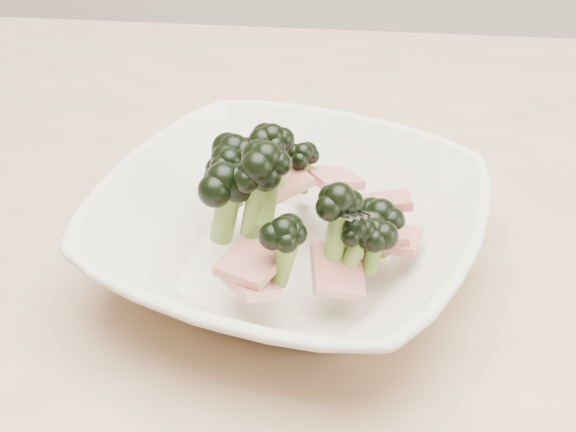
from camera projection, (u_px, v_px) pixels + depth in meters
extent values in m
cube|color=tan|center=(337.00, 240.00, 0.67)|extent=(1.20, 0.80, 0.04)
imported|color=beige|center=(288.00, 234.00, 0.59)|extent=(0.35, 0.35, 0.07)
cylinder|color=olive|center=(232.00, 190.00, 0.59)|extent=(0.02, 0.02, 0.04)
ellipsoid|color=black|center=(230.00, 161.00, 0.58)|extent=(0.03, 0.03, 0.03)
cylinder|color=olive|center=(379.00, 237.00, 0.58)|extent=(0.02, 0.02, 0.03)
ellipsoid|color=black|center=(381.00, 214.00, 0.56)|extent=(0.04, 0.04, 0.03)
cylinder|color=olive|center=(226.00, 214.00, 0.56)|extent=(0.03, 0.02, 0.05)
ellipsoid|color=black|center=(224.00, 180.00, 0.54)|extent=(0.04, 0.04, 0.03)
cylinder|color=olive|center=(225.00, 196.00, 0.61)|extent=(0.02, 0.02, 0.04)
ellipsoid|color=black|center=(223.00, 170.00, 0.59)|extent=(0.04, 0.04, 0.03)
cylinder|color=olive|center=(273.00, 165.00, 0.59)|extent=(0.02, 0.01, 0.04)
ellipsoid|color=black|center=(272.00, 137.00, 0.57)|extent=(0.03, 0.03, 0.03)
cylinder|color=olive|center=(303.00, 174.00, 0.62)|extent=(0.01, 0.02, 0.03)
ellipsoid|color=black|center=(303.00, 153.00, 0.61)|extent=(0.03, 0.03, 0.02)
cylinder|color=olive|center=(373.00, 253.00, 0.55)|extent=(0.02, 0.02, 0.03)
ellipsoid|color=black|center=(374.00, 231.00, 0.54)|extent=(0.03, 0.03, 0.02)
cylinder|color=olive|center=(284.00, 263.00, 0.53)|extent=(0.02, 0.02, 0.05)
ellipsoid|color=black|center=(284.00, 231.00, 0.51)|extent=(0.03, 0.03, 0.03)
cylinder|color=olive|center=(267.00, 192.00, 0.55)|extent=(0.02, 0.03, 0.05)
ellipsoid|color=black|center=(267.00, 157.00, 0.53)|extent=(0.04, 0.04, 0.03)
cylinder|color=olive|center=(256.00, 184.00, 0.59)|extent=(0.02, 0.02, 0.03)
ellipsoid|color=black|center=(256.00, 162.00, 0.58)|extent=(0.03, 0.03, 0.02)
cylinder|color=olive|center=(354.00, 251.00, 0.54)|extent=(0.02, 0.02, 0.03)
ellipsoid|color=black|center=(356.00, 228.00, 0.53)|extent=(0.03, 0.03, 0.02)
cylinder|color=olive|center=(255.00, 206.00, 0.55)|extent=(0.02, 0.02, 0.05)
ellipsoid|color=black|center=(254.00, 170.00, 0.53)|extent=(0.04, 0.04, 0.03)
cylinder|color=olive|center=(235.00, 180.00, 0.61)|extent=(0.02, 0.02, 0.04)
ellipsoid|color=black|center=(234.00, 150.00, 0.59)|extent=(0.04, 0.04, 0.03)
cylinder|color=olive|center=(337.00, 230.00, 0.54)|extent=(0.02, 0.02, 0.04)
ellipsoid|color=black|center=(339.00, 198.00, 0.52)|extent=(0.04, 0.04, 0.03)
cube|color=maroon|center=(279.00, 177.00, 0.61)|extent=(0.06, 0.06, 0.02)
cube|color=maroon|center=(334.00, 178.00, 0.61)|extent=(0.05, 0.05, 0.02)
cube|color=maroon|center=(374.00, 236.00, 0.56)|extent=(0.05, 0.03, 0.01)
cube|color=maroon|center=(379.00, 203.00, 0.58)|extent=(0.05, 0.03, 0.02)
cube|color=maroon|center=(250.00, 264.00, 0.53)|extent=(0.05, 0.05, 0.01)
cube|color=maroon|center=(251.00, 285.00, 0.54)|extent=(0.05, 0.05, 0.03)
cube|color=maroon|center=(382.00, 237.00, 0.57)|extent=(0.06, 0.04, 0.01)
cube|color=maroon|center=(337.00, 270.00, 0.54)|extent=(0.04, 0.05, 0.03)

